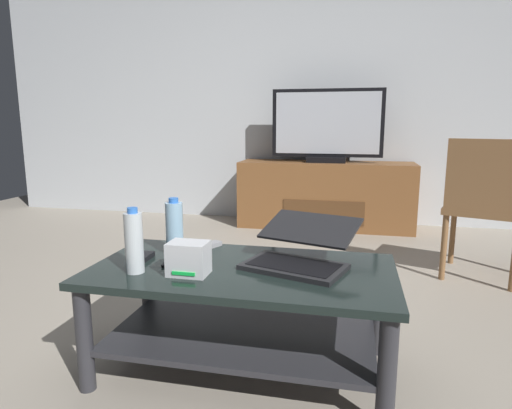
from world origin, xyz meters
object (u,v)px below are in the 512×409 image
Objects in this scene: router_box at (189,258)px; water_bottle_far at (134,242)px; coffee_table at (242,300)px; water_bottle_near at (174,228)px; cell_phone at (175,261)px; dining_chair at (484,202)px; media_cabinet at (325,195)px; laptop at (301,250)px; television at (327,127)px; soundbar_remote at (141,259)px; tv_remote at (206,246)px.

water_bottle_far reaches higher than router_box.
water_bottle_near reaches higher than coffee_table.
dining_chair is at bearing 31.98° from cell_phone.
media_cabinet is 11.19× the size of router_box.
coffee_table is at bearing -18.87° from water_bottle_near.
water_bottle_far is (-0.05, -0.25, 0.00)m from water_bottle_near.
laptop is 1.93× the size of water_bottle_far.
laptop is at bearing 20.95° from coffee_table.
dining_chair is 6.16× the size of router_box.
laptop is 0.62m from water_bottle_far.
water_bottle_near is at bearing -101.11° from television.
dining_chair is at bearing 42.86° from water_bottle_far.
media_cabinet is 2.48m from water_bottle_near.
router_box is at bearing -133.58° from dining_chair.
dining_chair is 2.06m from soundbar_remote.
tv_remote is at bearing 64.54° from cell_phone.
cell_phone is at bearing -79.05° from tv_remote.
dining_chair is 1.77m from tv_remote.
water_bottle_near is 0.18m from soundbar_remote.
router_box is 0.59× the size of water_bottle_far.
soundbar_remote is (-0.41, -0.02, 0.14)m from coffee_table.
tv_remote is (0.06, 0.21, 0.01)m from cell_phone.
router_box is 0.60× the size of water_bottle_near.
dining_chair reaches higher than cell_phone.
dining_chair is 5.47× the size of tv_remote.
tv_remote is at bearing 163.08° from laptop.
router_box is (-0.38, -0.20, 0.00)m from laptop.
water_bottle_near reaches higher than media_cabinet.
water_bottle_near is at bearing 123.28° from router_box.
water_bottle_far reaches higher than coffee_table.
media_cabinet is 1.60× the size of television.
coffee_table is 0.34m from tv_remote.
coffee_table is 1.15× the size of television.
television reaches higher than tv_remote.
router_box is at bearing -145.23° from coffee_table.
television is 2.38m from tv_remote.
laptop is (0.06, -2.43, -0.45)m from television.
water_bottle_far reaches higher than media_cabinet.
water_bottle_far is at bearing -159.55° from coffee_table.
media_cabinet is at bearing 91.36° from laptop.
water_bottle_near is 1.49× the size of soundbar_remote.
television is 2.73m from water_bottle_far.
coffee_table is at bearing 0.96° from soundbar_remote.
television is 2.13× the size of laptop.
cell_phone is (-0.11, 0.12, -0.06)m from router_box.
media_cabinet is 6.67× the size of water_bottle_near.
soundbar_remote is (-0.62, -0.10, -0.05)m from laptop.
water_bottle_near reaches higher than router_box.
television reaches higher than dining_chair.
media_cabinet is 6.56× the size of water_bottle_far.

